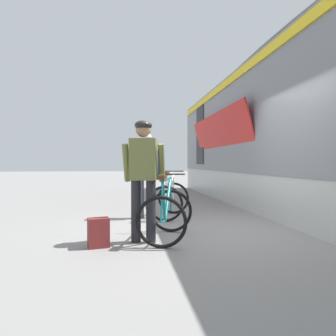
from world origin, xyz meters
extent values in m
plane|color=gray|center=(0.00, 0.00, 0.00)|extent=(80.00, 80.00, 0.00)
cube|color=#B7B7B2|center=(2.86, 0.92, 0.45)|extent=(2.97, 16.66, 0.90)
cube|color=red|center=(1.34, 4.15, 1.80)|extent=(0.47, 5.11, 1.65)
cube|color=yellow|center=(1.34, 0.92, 3.42)|extent=(0.04, 16.33, 0.20)
cube|color=black|center=(1.33, 4.70, 2.25)|extent=(0.04, 1.10, 0.80)
cube|color=black|center=(1.35, 6.75, 2.25)|extent=(0.03, 1.10, 2.29)
cylinder|color=#4C515B|center=(-1.20, 1.44, 0.45)|extent=(0.14, 0.14, 0.90)
cylinder|color=#4C515B|center=(-0.99, 1.39, 0.45)|extent=(0.14, 0.14, 0.90)
cube|color=#2D4C9E|center=(-1.09, 1.42, 1.20)|extent=(0.42, 0.32, 0.60)
cylinder|color=#2D4C9E|center=(-1.34, 1.52, 1.15)|extent=(0.15, 0.27, 0.56)
cylinder|color=#2D4C9E|center=(-0.83, 1.40, 1.15)|extent=(0.15, 0.27, 0.56)
sphere|color=beige|center=(-1.09, 1.42, 1.63)|extent=(0.22, 0.22, 0.22)
ellipsoid|color=white|center=(-1.09, 1.42, 1.69)|extent=(0.31, 0.33, 0.14)
cylinder|color=#232328|center=(-1.37, -0.55, 0.45)|extent=(0.14, 0.14, 0.90)
cylinder|color=#232328|center=(-1.16, -0.60, 0.45)|extent=(0.14, 0.14, 0.90)
cube|color=olive|center=(-1.26, -0.58, 1.20)|extent=(0.42, 0.32, 0.60)
cylinder|color=olive|center=(-1.51, -0.48, 1.15)|extent=(0.15, 0.27, 0.56)
cylinder|color=olive|center=(-1.00, -0.60, 1.15)|extent=(0.15, 0.27, 0.56)
sphere|color=#9E7051|center=(-1.26, -0.58, 1.63)|extent=(0.22, 0.22, 0.22)
ellipsoid|color=black|center=(-1.26, -0.58, 1.69)|extent=(0.31, 0.33, 0.14)
torus|color=black|center=(-0.44, 1.92, 0.36)|extent=(0.69, 0.27, 0.71)
torus|color=black|center=(-0.75, 0.95, 0.36)|extent=(0.69, 0.27, 0.71)
cylinder|color=white|center=(-0.54, 1.58, 0.60)|extent=(0.24, 0.63, 0.63)
cylinder|color=white|center=(-0.58, 1.46, 0.91)|extent=(0.30, 0.82, 0.04)
cylinder|color=white|center=(-0.68, 1.17, 0.60)|extent=(0.12, 0.27, 0.62)
cylinder|color=white|center=(-0.69, 1.12, 0.33)|extent=(0.14, 0.35, 0.08)
cylinder|color=white|center=(-0.73, 1.00, 0.63)|extent=(0.07, 0.14, 0.56)
cylinder|color=white|center=(-0.44, 1.89, 0.63)|extent=(0.06, 0.09, 0.55)
cylinder|color=black|center=(-0.45, 1.87, 0.97)|extent=(0.46, 0.17, 0.02)
cube|color=#4C2D19|center=(-0.72, 1.03, 0.96)|extent=(0.17, 0.26, 0.06)
torus|color=black|center=(-0.77, 0.04, 0.36)|extent=(0.70, 0.24, 0.71)
torus|color=black|center=(-1.05, -0.95, 0.36)|extent=(0.70, 0.24, 0.71)
cylinder|color=#197A7F|center=(-0.87, -0.31, 0.60)|extent=(0.22, 0.63, 0.63)
cylinder|color=#197A7F|center=(-0.90, -0.42, 0.91)|extent=(0.27, 0.83, 0.04)
cylinder|color=#197A7F|center=(-0.98, -0.72, 0.60)|extent=(0.11, 0.27, 0.62)
cylinder|color=#197A7F|center=(-1.00, -0.77, 0.33)|extent=(0.12, 0.36, 0.08)
cylinder|color=#197A7F|center=(-1.03, -0.89, 0.63)|extent=(0.06, 0.14, 0.56)
cylinder|color=#197A7F|center=(-0.78, 0.01, 0.63)|extent=(0.05, 0.09, 0.55)
cylinder|color=black|center=(-0.79, -0.01, 0.97)|extent=(0.47, 0.15, 0.02)
cube|color=#4C2D19|center=(-1.02, -0.86, 0.96)|extent=(0.16, 0.26, 0.06)
cube|color=maroon|center=(-1.88, -0.77, 0.20)|extent=(0.31, 0.24, 0.40)
camera|label=1|loc=(-1.53, -5.14, 1.15)|focal=33.79mm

